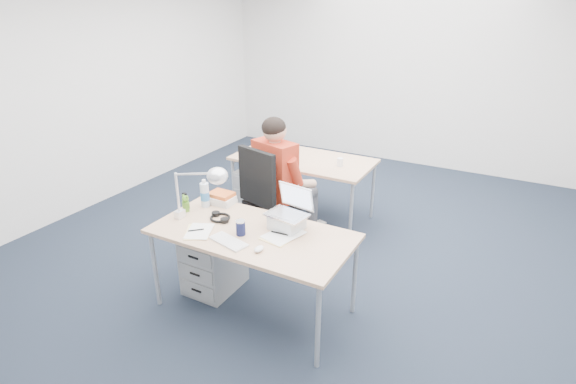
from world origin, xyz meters
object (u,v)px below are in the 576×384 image
at_px(desk_near, 252,237).
at_px(seated_person, 286,182).
at_px(silver_laptop, 287,210).
at_px(water_bottle, 205,193).
at_px(can_koozie, 241,228).
at_px(book_stack, 222,198).
at_px(drawer_pedestal_near, 214,261).
at_px(headphones, 220,217).
at_px(sunglasses, 279,221).
at_px(cordless_phone, 185,201).
at_px(drawer_pedestal_far, 258,190).
at_px(bear_figurine, 186,203).
at_px(desk_far, 303,162).
at_px(desk_lamp, 193,192).
at_px(office_chair, 273,221).
at_px(computer_mouse, 259,249).
at_px(wireless_keyboard, 229,241).
at_px(far_cup, 340,162).
at_px(dark_laptop, 277,152).

bearing_deg(desk_near, seated_person, 105.85).
bearing_deg(silver_laptop, water_bottle, -173.66).
distance_m(can_koozie, book_stack, 0.63).
relative_size(seated_person, drawer_pedestal_near, 2.52).
bearing_deg(desk_near, headphones, 169.94).
bearing_deg(drawer_pedestal_near, sunglasses, 14.91).
bearing_deg(desk_near, silver_laptop, 40.12).
xyz_separation_m(headphones, cordless_phone, (-0.39, 0.02, 0.06)).
distance_m(drawer_pedestal_far, cordless_phone, 1.66).
relative_size(seated_person, water_bottle, 5.50).
bearing_deg(drawer_pedestal_near, bear_figurine, -170.02).
bearing_deg(can_koozie, desk_far, 102.11).
bearing_deg(headphones, seated_person, 112.64).
relative_size(drawer_pedestal_near, can_koozie, 4.49).
height_order(can_koozie, desk_lamp, desk_lamp).
relative_size(desk_far, book_stack, 7.08).
bearing_deg(drawer_pedestal_far, office_chair, -48.51).
height_order(silver_laptop, sunglasses, silver_laptop).
bearing_deg(drawer_pedestal_near, desk_far, 89.19).
bearing_deg(seated_person, desk_lamp, -82.90).
xyz_separation_m(seated_person, bear_figurine, (-0.39, -1.08, 0.12)).
distance_m(drawer_pedestal_near, can_koozie, 0.69).
height_order(desk_near, book_stack, book_stack).
relative_size(seated_person, book_stack, 6.14).
distance_m(office_chair, computer_mouse, 1.36).
relative_size(cordless_phone, desk_lamp, 0.27).
relative_size(desk_far, office_chair, 1.41).
distance_m(office_chair, book_stack, 0.78).
xyz_separation_m(wireless_keyboard, far_cup, (0.09, 1.96, 0.04)).
xyz_separation_m(desk_near, can_koozie, (-0.05, -0.08, 0.11)).
xyz_separation_m(desk_far, dark_laptop, (-0.19, -0.28, 0.18)).
bearing_deg(drawer_pedestal_far, sunglasses, -51.98).
distance_m(desk_near, water_bottle, 0.68).
height_order(office_chair, wireless_keyboard, office_chair).
height_order(desk_far, water_bottle, water_bottle).
relative_size(wireless_keyboard, sunglasses, 3.01).
bearing_deg(seated_person, sunglasses, -48.25).
relative_size(office_chair, desk_lamp, 2.08).
bearing_deg(book_stack, can_koozie, -40.03).
bearing_deg(office_chair, can_koozie, -57.95).
xyz_separation_m(drawer_pedestal_far, dark_laptop, (0.35, -0.14, 0.58)).
height_order(seated_person, silver_laptop, seated_person).
bearing_deg(far_cup, seated_person, -119.33).
bearing_deg(desk_lamp, water_bottle, 117.35).
distance_m(book_stack, desk_lamp, 0.46).
bearing_deg(office_chair, water_bottle, -94.46).
bearing_deg(bear_figurine, seated_person, 86.62).
bearing_deg(far_cup, computer_mouse, -84.77).
bearing_deg(desk_near, drawer_pedestal_near, 169.92).
relative_size(desk_near, cordless_phone, 10.91).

